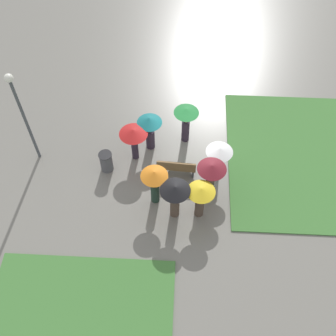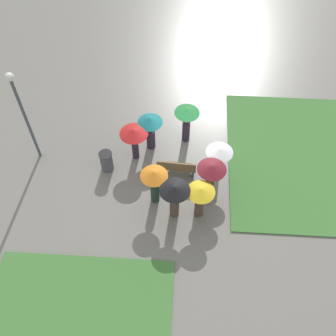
# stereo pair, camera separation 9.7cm
# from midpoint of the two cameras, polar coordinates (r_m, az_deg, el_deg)

# --- Properties ---
(ground_plane) EXTENTS (90.00, 90.00, 0.00)m
(ground_plane) POSITION_cam_midpoint_polar(r_m,az_deg,el_deg) (17.94, 2.31, 0.97)
(ground_plane) COLOR slate
(lawn_patch_near) EXTENTS (7.68, 7.32, 0.06)m
(lawn_patch_near) POSITION_cam_midpoint_polar(r_m,az_deg,el_deg) (19.05, 19.53, 1.21)
(lawn_patch_near) COLOR #427A38
(lawn_patch_near) RESTS_ON ground_plane
(park_bench) EXTENTS (1.61, 0.52, 0.90)m
(park_bench) POSITION_cam_midpoint_polar(r_m,az_deg,el_deg) (17.14, 0.98, 0.08)
(park_bench) COLOR brown
(park_bench) RESTS_ON ground_plane
(lamp_post) EXTENTS (0.32, 0.32, 4.56)m
(lamp_post) POSITION_cam_midpoint_polar(r_m,az_deg,el_deg) (16.82, -19.49, 7.63)
(lamp_post) COLOR #474C51
(lamp_post) RESTS_ON ground_plane
(trash_bin) EXTENTS (0.55, 0.55, 0.96)m
(trash_bin) POSITION_cam_midpoint_polar(r_m,az_deg,el_deg) (17.48, -8.51, 0.85)
(trash_bin) COLOR #4C4C51
(trash_bin) RESTS_ON ground_plane
(crowd_person_orange) EXTENTS (1.03, 1.03, 1.90)m
(crowd_person_orange) POSITION_cam_midpoint_polar(r_m,az_deg,el_deg) (15.67, -2.02, -1.64)
(crowd_person_orange) COLOR #1E3328
(crowd_person_orange) RESTS_ON ground_plane
(crowd_person_black) EXTENTS (1.12, 1.12, 1.87)m
(crowd_person_black) POSITION_cam_midpoint_polar(r_m,az_deg,el_deg) (15.34, 0.78, -3.69)
(crowd_person_black) COLOR #47382D
(crowd_person_black) RESTS_ON ground_plane
(crowd_person_yellow) EXTENTS (1.05, 1.05, 1.75)m
(crowd_person_yellow) POSITION_cam_midpoint_polar(r_m,az_deg,el_deg) (15.47, 4.27, -3.84)
(crowd_person_yellow) COLOR #47382D
(crowd_person_yellow) RESTS_ON ground_plane
(crowd_person_white) EXTENTS (1.06, 1.06, 1.81)m
(crowd_person_white) POSITION_cam_midpoint_polar(r_m,az_deg,el_deg) (16.48, 6.74, 1.75)
(crowd_person_white) COLOR #282D47
(crowd_person_white) RESTS_ON ground_plane
(crowd_person_teal) EXTENTS (1.04, 1.04, 1.80)m
(crowd_person_teal) POSITION_cam_midpoint_polar(r_m,az_deg,el_deg) (17.47, -2.65, 5.59)
(crowd_person_teal) COLOR #2D2333
(crowd_person_teal) RESTS_ON ground_plane
(crowd_person_green) EXTENTS (1.05, 1.05, 1.90)m
(crowd_person_green) POSITION_cam_midpoint_polar(r_m,az_deg,el_deg) (17.68, 2.30, 6.76)
(crowd_person_green) COLOR #2D2333
(crowd_person_green) RESTS_ON ground_plane
(crowd_person_red) EXTENTS (1.17, 1.17, 1.74)m
(crowd_person_red) POSITION_cam_midpoint_polar(r_m,az_deg,el_deg) (17.04, -4.84, 4.39)
(crowd_person_red) COLOR #2D2333
(crowd_person_red) RESTS_ON ground_plane
(crowd_person_maroon) EXTENTS (1.11, 1.11, 1.87)m
(crowd_person_maroon) POSITION_cam_midpoint_polar(r_m,az_deg,el_deg) (15.94, 5.69, -0.77)
(crowd_person_maroon) COLOR #47382D
(crowd_person_maroon) RESTS_ON ground_plane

